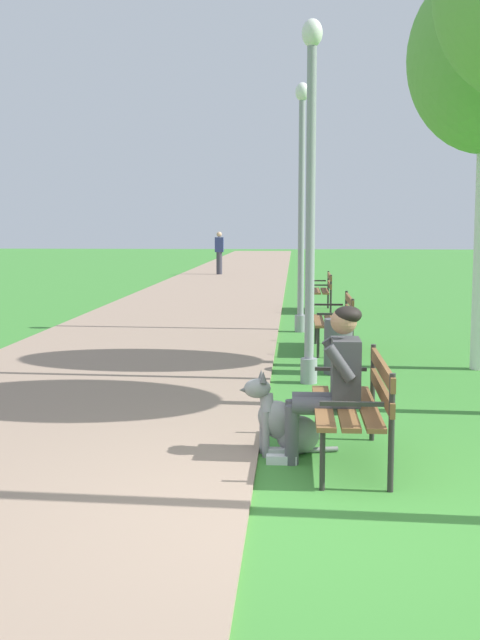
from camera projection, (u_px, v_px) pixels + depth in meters
ground_plane at (307, 516)px, 5.21m from camera, size 120.00×120.00×0.00m
paved_path at (230, 277)px, 29.16m from camera, size 4.11×60.00×0.04m
park_bench_near at (358, 399)px, 6.32m from camera, size 0.55×1.50×0.85m
park_bench_mid at (337, 317)px, 12.05m from camera, size 0.55×1.50×0.85m
park_bench_far at (321, 288)px, 17.60m from camera, size 0.55×1.50×0.85m
person_seated_on_near_bench at (332, 377)px, 6.35m from camera, size 0.74×0.49×1.25m
dog_grey at (286, 423)px, 6.59m from camera, size 0.82×0.37×0.71m
lamp_post_near at (311, 199)px, 9.36m from camera, size 0.24×0.24×4.21m
lamp_post_mid at (301, 205)px, 14.00m from camera, size 0.24×0.24×4.32m
litter_bin at (338, 346)px, 10.19m from camera, size 0.36×0.36×0.70m
pedestrian_distant at (219, 253)px, 30.46m from camera, size 0.32×0.22×1.65m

